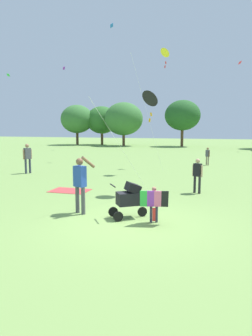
{
  "coord_description": "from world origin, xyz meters",
  "views": [
    {
      "loc": [
        2.39,
        -7.86,
        2.58
      ],
      "look_at": [
        -0.53,
        1.31,
        1.3
      ],
      "focal_mm": 33.53,
      "sensor_mm": 36.0,
      "label": 1
    }
  ],
  "objects_px": {
    "stroller": "(129,197)",
    "person_red_shirt": "(27,156)",
    "person_sitting_far": "(208,155)",
    "person_couple_left": "(197,173)",
    "kite_adult_black": "(150,99)",
    "picnic_blanket": "(70,191)",
    "person_adult_flyer": "(80,180)",
    "child_with_butterfly_kite": "(154,201)",
    "kite_orange_delta": "(165,55)"
  },
  "relations": [
    {
      "from": "kite_orange_delta",
      "to": "person_sitting_far",
      "type": "bearing_deg",
      "value": 61.15
    },
    {
      "from": "picnic_blanket",
      "to": "person_adult_flyer",
      "type": "bearing_deg",
      "value": -56.83
    },
    {
      "from": "kite_adult_black",
      "to": "person_red_shirt",
      "type": "bearing_deg",
      "value": 158.43
    },
    {
      "from": "person_adult_flyer",
      "to": "kite_adult_black",
      "type": "bearing_deg",
      "value": 69.8
    },
    {
      "from": "kite_orange_delta",
      "to": "picnic_blanket",
      "type": "distance_m",
      "value": 9.39
    },
    {
      "from": "kite_adult_black",
      "to": "person_couple_left",
      "type": "bearing_deg",
      "value": 16.16
    },
    {
      "from": "stroller",
      "to": "child_with_butterfly_kite",
      "type": "bearing_deg",
      "value": -17.5
    },
    {
      "from": "person_sitting_far",
      "to": "stroller",
      "type": "bearing_deg",
      "value": -96.07
    },
    {
      "from": "child_with_butterfly_kite",
      "to": "person_sitting_far",
      "type": "relative_size",
      "value": 0.83
    },
    {
      "from": "child_with_butterfly_kite",
      "to": "person_red_shirt",
      "type": "distance_m",
      "value": 10.9
    },
    {
      "from": "child_with_butterfly_kite",
      "to": "kite_orange_delta",
      "type": "xyz_separation_m",
      "value": [
        -1.59,
        9.43,
        5.85
      ]
    },
    {
      "from": "child_with_butterfly_kite",
      "to": "person_couple_left",
      "type": "relative_size",
      "value": 0.72
    },
    {
      "from": "person_adult_flyer",
      "to": "person_red_shirt",
      "type": "height_order",
      "value": "person_adult_flyer"
    },
    {
      "from": "child_with_butterfly_kite",
      "to": "picnic_blanket",
      "type": "height_order",
      "value": "child_with_butterfly_kite"
    },
    {
      "from": "kite_adult_black",
      "to": "stroller",
      "type": "bearing_deg",
      "value": -85.84
    },
    {
      "from": "person_adult_flyer",
      "to": "kite_orange_delta",
      "type": "bearing_deg",
      "value": 85.69
    },
    {
      "from": "stroller",
      "to": "kite_adult_black",
      "type": "bearing_deg",
      "value": 94.16
    },
    {
      "from": "child_with_butterfly_kite",
      "to": "person_sitting_far",
      "type": "height_order",
      "value": "person_sitting_far"
    },
    {
      "from": "person_adult_flyer",
      "to": "stroller",
      "type": "relative_size",
      "value": 1.65
    },
    {
      "from": "kite_orange_delta",
      "to": "child_with_butterfly_kite",
      "type": "bearing_deg",
      "value": -80.42
    },
    {
      "from": "stroller",
      "to": "person_sitting_far",
      "type": "bearing_deg",
      "value": 83.93
    },
    {
      "from": "person_red_shirt",
      "to": "picnic_blanket",
      "type": "bearing_deg",
      "value": -38.8
    },
    {
      "from": "kite_orange_delta",
      "to": "person_couple_left",
      "type": "xyz_separation_m",
      "value": [
        2.36,
        -5.23,
        -5.65
      ]
    },
    {
      "from": "child_with_butterfly_kite",
      "to": "person_adult_flyer",
      "type": "xyz_separation_m",
      "value": [
        -2.28,
        0.23,
        0.4
      ]
    },
    {
      "from": "person_adult_flyer",
      "to": "person_red_shirt",
      "type": "bearing_deg",
      "value": 134.46
    },
    {
      "from": "person_sitting_far",
      "to": "kite_adult_black",
      "type": "bearing_deg",
      "value": -99.6
    },
    {
      "from": "kite_orange_delta",
      "to": "picnic_blanket",
      "type": "height_order",
      "value": "kite_orange_delta"
    },
    {
      "from": "kite_adult_black",
      "to": "person_red_shirt",
      "type": "xyz_separation_m",
      "value": [
        -7.59,
        3.0,
        -2.63
      ]
    },
    {
      "from": "person_red_shirt",
      "to": "person_sitting_far",
      "type": "bearing_deg",
      "value": 36.33
    },
    {
      "from": "child_with_butterfly_kite",
      "to": "person_adult_flyer",
      "type": "height_order",
      "value": "person_adult_flyer"
    },
    {
      "from": "kite_orange_delta",
      "to": "person_red_shirt",
      "type": "distance_m",
      "value": 9.32
    },
    {
      "from": "kite_orange_delta",
      "to": "picnic_blanket",
      "type": "xyz_separation_m",
      "value": [
        -2.57,
        -6.33,
        -6.44
      ]
    },
    {
      "from": "kite_orange_delta",
      "to": "person_red_shirt",
      "type": "bearing_deg",
      "value": -158.59
    },
    {
      "from": "person_couple_left",
      "to": "picnic_blanket",
      "type": "relative_size",
      "value": 0.89
    },
    {
      "from": "kite_orange_delta",
      "to": "person_red_shirt",
      "type": "relative_size",
      "value": 4.15
    },
    {
      "from": "person_sitting_far",
      "to": "person_couple_left",
      "type": "distance_m",
      "value": 9.28
    },
    {
      "from": "person_adult_flyer",
      "to": "kite_orange_delta",
      "type": "relative_size",
      "value": 0.26
    },
    {
      "from": "person_couple_left",
      "to": "kite_adult_black",
      "type": "bearing_deg",
      "value": -163.84
    },
    {
      "from": "kite_adult_black",
      "to": "kite_orange_delta",
      "type": "distance_m",
      "value": 6.45
    },
    {
      "from": "person_couple_left",
      "to": "picnic_blanket",
      "type": "bearing_deg",
      "value": -167.46
    },
    {
      "from": "child_with_butterfly_kite",
      "to": "picnic_blanket",
      "type": "relative_size",
      "value": 0.64
    },
    {
      "from": "child_with_butterfly_kite",
      "to": "stroller",
      "type": "relative_size",
      "value": 0.93
    },
    {
      "from": "child_with_butterfly_kite",
      "to": "kite_adult_black",
      "type": "distance_m",
      "value": 4.85
    },
    {
      "from": "person_sitting_far",
      "to": "person_adult_flyer",
      "type": "bearing_deg",
      "value": -102.45
    },
    {
      "from": "stroller",
      "to": "kite_orange_delta",
      "type": "height_order",
      "value": "kite_orange_delta"
    },
    {
      "from": "kite_orange_delta",
      "to": "picnic_blanket",
      "type": "bearing_deg",
      "value": -112.06
    },
    {
      "from": "person_sitting_far",
      "to": "picnic_blanket",
      "type": "xyz_separation_m",
      "value": [
        -4.8,
        -10.38,
        -0.69
      ]
    },
    {
      "from": "stroller",
      "to": "person_red_shirt",
      "type": "bearing_deg",
      "value": 140.62
    },
    {
      "from": "child_with_butterfly_kite",
      "to": "stroller",
      "type": "bearing_deg",
      "value": 162.5
    },
    {
      "from": "kite_adult_black",
      "to": "kite_orange_delta",
      "type": "height_order",
      "value": "kite_orange_delta"
    }
  ]
}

